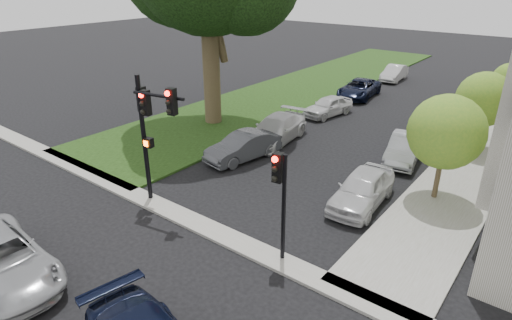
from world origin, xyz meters
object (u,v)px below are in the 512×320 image
Objects in this scene: small_tree_a at (446,132)px; traffic_signal_secondary at (281,188)px; car_parked_7 at (328,106)px; car_parked_1 at (405,148)px; car_parked_8 at (359,89)px; small_tree_c at (510,81)px; small_tree_b at (484,99)px; car_parked_6 at (276,129)px; car_parked_0 at (362,189)px; car_parked_9 at (394,73)px; car_parked_5 at (243,147)px; traffic_signal_main at (149,119)px; car_parked_2 at (442,124)px.

traffic_signal_secondary is (-2.99, -7.88, -0.35)m from small_tree_a.
small_tree_a is at bearing -27.77° from car_parked_7.
car_parked_8 is at bearing 115.84° from car_parked_1.
small_tree_c is 0.90× the size of traffic_signal_secondary.
small_tree_b is 11.55m from car_parked_6.
car_parked_0 is at bearing -97.72° from car_parked_1.
car_parked_9 is (-7.48, 17.72, -0.02)m from car_parked_1.
small_tree_b reaches higher than car_parked_6.
small_tree_b reaches higher than small_tree_c.
traffic_signal_secondary reaches higher than car_parked_8.
small_tree_b is at bearing 23.44° from car_parked_6.
car_parked_6 is at bearing 103.47° from car_parked_5.
small_tree_b reaches higher than car_parked_7.
small_tree_c is (0.00, 8.50, -0.55)m from small_tree_b.
traffic_signal_secondary is at bearing -61.24° from car_parked_6.
small_tree_a is 12.38m from traffic_signal_main.
small_tree_b is 10.25m from car_parked_0.
car_parked_9 is (-7.13, 28.94, -2.15)m from traffic_signal_secondary.
car_parked_7 is at bearing -140.99° from small_tree_c.
car_parked_2 is (-2.21, 1.33, -2.21)m from small_tree_b.
small_tree_a is 0.93× the size of car_parked_8.
small_tree_c is 23.81m from traffic_signal_secondary.
car_parked_8 is at bearing 102.83° from car_parked_5.
small_tree_a is at bearing -61.91° from car_parked_1.
car_parked_2 reaches higher than car_parked_9.
traffic_signal_secondary is at bearing -101.21° from small_tree_b.
small_tree_c is at bearing 67.93° from traffic_signal_main.
car_parked_5 is at bearing 170.23° from car_parked_0.
car_parked_2 is 1.39× the size of car_parked_7.
car_parked_7 is (-0.20, 15.67, -3.20)m from traffic_signal_main.
car_parked_2 reaches higher than car_parked_5.
car_parked_1 is at bearing 88.20° from traffic_signal_secondary.
traffic_signal_main is at bearing -92.92° from car_parked_9.
car_parked_1 is 19.24m from car_parked_9.
traffic_signal_main is 13.52m from car_parked_1.
car_parked_0 is 5.83m from car_parked_1.
car_parked_5 is 9.65m from car_parked_7.
small_tree_a is at bearing -68.37° from car_parked_9.
car_parked_6 is at bearing 125.90° from traffic_signal_secondary.
small_tree_a is at bearing -59.62° from car_parked_8.
car_parked_0 is 1.07× the size of car_parked_9.
car_parked_6 is at bearing -79.03° from car_parked_7.
car_parked_1 is 8.42m from car_parked_7.
car_parked_8 reaches higher than car_parked_9.
car_parked_0 is 0.81× the size of car_parked_2.
car_parked_6 is (-0.16, 3.28, 0.04)m from car_parked_5.
car_parked_2 is at bearing -107.11° from small_tree_c.
small_tree_c is 0.65× the size of traffic_signal_main.
car_parked_5 is at bearing -78.11° from car_parked_7.
small_tree_b is 0.85× the size of car_parked_6.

